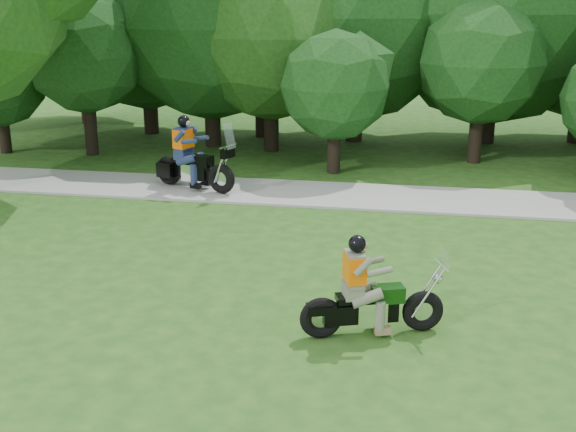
{
  "coord_description": "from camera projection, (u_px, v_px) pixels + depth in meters",
  "views": [
    {
      "loc": [
        0.23,
        -8.37,
        4.65
      ],
      "look_at": [
        -1.8,
        2.86,
        1.08
      ],
      "focal_mm": 45.0,
      "sensor_mm": 36.0,
      "label": 1
    }
  ],
  "objects": [
    {
      "name": "ground",
      "position": [
        386.0,
        368.0,
        9.29
      ],
      "size": [
        100.0,
        100.0,
        0.0
      ],
      "primitive_type": "plane",
      "color": "#224E16",
      "rests_on": "ground"
    },
    {
      "name": "walkway",
      "position": [
        403.0,
        198.0,
        16.8
      ],
      "size": [
        60.0,
        2.2,
        0.06
      ],
      "primitive_type": "cube",
      "color": "gray",
      "rests_on": "ground"
    },
    {
      "name": "tree_line",
      "position": [
        443.0,
        27.0,
        21.61
      ],
      "size": [
        38.41,
        11.35,
        7.52
      ],
      "color": "black",
      "rests_on": "ground"
    },
    {
      "name": "chopper_motorcycle",
      "position": [
        366.0,
        299.0,
        10.04
      ],
      "size": [
        2.04,
        1.01,
        1.49
      ],
      "rotation": [
        0.0,
        0.0,
        0.34
      ],
      "color": "black",
      "rests_on": "ground"
    },
    {
      "name": "touring_motorcycle",
      "position": [
        189.0,
        162.0,
        17.36
      ],
      "size": [
        2.24,
        1.28,
        1.77
      ],
      "rotation": [
        0.0,
        0.0,
        -0.36
      ],
      "color": "black",
      "rests_on": "walkway"
    }
  ]
}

